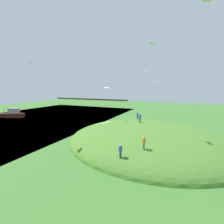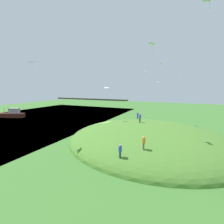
{
  "view_description": "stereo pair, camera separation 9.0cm",
  "coord_description": "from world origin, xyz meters",
  "px_view_note": "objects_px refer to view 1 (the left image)",
  "views": [
    {
      "loc": [
        14.55,
        -28.37,
        9.49
      ],
      "look_at": [
        2.27,
        -1.45,
        4.86
      ],
      "focal_mm": 24.23,
      "sensor_mm": 36.0,
      "label": 1
    },
    {
      "loc": [
        14.63,
        -28.33,
        9.49
      ],
      "look_at": [
        2.27,
        -1.45,
        4.86
      ],
      "focal_mm": 24.23,
      "sensor_mm": 36.0,
      "label": 2
    }
  ],
  "objects_px": {
    "kite_2": "(107,88)",
    "kite_8": "(151,44)",
    "kite_1": "(89,80)",
    "kite_5": "(161,64)",
    "person_with_child": "(120,149)",
    "person_on_hilltop": "(138,115)",
    "kite_6": "(179,73)",
    "kite_7": "(31,63)",
    "kite_3": "(145,72)",
    "person_walking_path": "(144,141)",
    "boat_on_lake": "(11,114)",
    "kite_4": "(153,46)",
    "person_near_shore": "(140,117)",
    "kite_9": "(158,82)"
  },
  "relations": [
    {
      "from": "person_on_hilltop",
      "to": "kite_8",
      "type": "bearing_deg",
      "value": -17.9
    },
    {
      "from": "boat_on_lake",
      "to": "kite_4",
      "type": "bearing_deg",
      "value": -30.63
    },
    {
      "from": "kite_1",
      "to": "kite_7",
      "type": "xyz_separation_m",
      "value": [
        0.93,
        -15.98,
        1.69
      ]
    },
    {
      "from": "kite_1",
      "to": "kite_6",
      "type": "distance_m",
      "value": 20.5
    },
    {
      "from": "person_walking_path",
      "to": "kite_5",
      "type": "xyz_separation_m",
      "value": [
        -1.61,
        24.72,
        12.55
      ]
    },
    {
      "from": "kite_1",
      "to": "person_with_child",
      "type": "bearing_deg",
      "value": -47.65
    },
    {
      "from": "kite_6",
      "to": "kite_7",
      "type": "distance_m",
      "value": 28.13
    },
    {
      "from": "person_walking_path",
      "to": "kite_8",
      "type": "relative_size",
      "value": 0.8
    },
    {
      "from": "person_walking_path",
      "to": "kite_8",
      "type": "distance_m",
      "value": 21.04
    },
    {
      "from": "person_with_child",
      "to": "kite_6",
      "type": "bearing_deg",
      "value": -171.3
    },
    {
      "from": "person_walking_path",
      "to": "kite_9",
      "type": "xyz_separation_m",
      "value": [
        -2.26,
        26.02,
        7.87
      ]
    },
    {
      "from": "person_with_child",
      "to": "kite_3",
      "type": "distance_m",
      "value": 21.16
    },
    {
      "from": "person_near_shore",
      "to": "boat_on_lake",
      "type": "bearing_deg",
      "value": -76.41
    },
    {
      "from": "kite_7",
      "to": "kite_9",
      "type": "bearing_deg",
      "value": 63.92
    },
    {
      "from": "person_near_shore",
      "to": "person_walking_path",
      "type": "bearing_deg",
      "value": 34.49
    },
    {
      "from": "person_on_hilltop",
      "to": "kite_9",
      "type": "xyz_separation_m",
      "value": [
        2.86,
        9.82,
        7.6
      ]
    },
    {
      "from": "person_on_hilltop",
      "to": "kite_9",
      "type": "relative_size",
      "value": 1.06
    },
    {
      "from": "kite_3",
      "to": "kite_5",
      "type": "relative_size",
      "value": 1.13
    },
    {
      "from": "kite_2",
      "to": "kite_7",
      "type": "height_order",
      "value": "kite_7"
    },
    {
      "from": "person_with_child",
      "to": "kite_5",
      "type": "xyz_separation_m",
      "value": [
        0.64,
        26.68,
        13.25
      ]
    },
    {
      "from": "boat_on_lake",
      "to": "kite_3",
      "type": "distance_m",
      "value": 44.86
    },
    {
      "from": "person_with_child",
      "to": "kite_1",
      "type": "height_order",
      "value": "kite_1"
    },
    {
      "from": "kite_7",
      "to": "person_near_shore",
      "type": "bearing_deg",
      "value": 43.56
    },
    {
      "from": "person_on_hilltop",
      "to": "kite_6",
      "type": "height_order",
      "value": "kite_6"
    },
    {
      "from": "person_near_shore",
      "to": "kite_2",
      "type": "distance_m",
      "value": 8.7
    },
    {
      "from": "person_on_hilltop",
      "to": "person_walking_path",
      "type": "bearing_deg",
      "value": -59.12
    },
    {
      "from": "kite_6",
      "to": "kite_5",
      "type": "bearing_deg",
      "value": 128.43
    },
    {
      "from": "boat_on_lake",
      "to": "person_on_hilltop",
      "type": "bearing_deg",
      "value": -15.82
    },
    {
      "from": "person_on_hilltop",
      "to": "person_with_child",
      "type": "height_order",
      "value": "person_on_hilltop"
    },
    {
      "from": "kite_1",
      "to": "kite_8",
      "type": "bearing_deg",
      "value": 1.93
    },
    {
      "from": "boat_on_lake",
      "to": "person_near_shore",
      "type": "bearing_deg",
      "value": -23.7
    },
    {
      "from": "kite_5",
      "to": "kite_6",
      "type": "relative_size",
      "value": 1.02
    },
    {
      "from": "person_walking_path",
      "to": "kite_5",
      "type": "height_order",
      "value": "kite_5"
    },
    {
      "from": "person_with_child",
      "to": "kite_4",
      "type": "distance_m",
      "value": 14.24
    },
    {
      "from": "kite_1",
      "to": "kite_5",
      "type": "bearing_deg",
      "value": 34.93
    },
    {
      "from": "kite_2",
      "to": "kite_8",
      "type": "xyz_separation_m",
      "value": [
        7.57,
        4.53,
        8.75
      ]
    },
    {
      "from": "kite_5",
      "to": "person_walking_path",
      "type": "bearing_deg",
      "value": -86.27
    },
    {
      "from": "person_on_hilltop",
      "to": "kite_1",
      "type": "xyz_separation_m",
      "value": [
        -11.74,
        -2.12,
        7.92
      ]
    },
    {
      "from": "person_walking_path",
      "to": "kite_3",
      "type": "height_order",
      "value": "kite_3"
    },
    {
      "from": "person_with_child",
      "to": "person_on_hilltop",
      "type": "bearing_deg",
      "value": -148.11
    },
    {
      "from": "person_with_child",
      "to": "boat_on_lake",
      "type": "bearing_deg",
      "value": -86.14
    },
    {
      "from": "person_with_child",
      "to": "kite_8",
      "type": "bearing_deg",
      "value": -156.51
    },
    {
      "from": "kite_1",
      "to": "kite_5",
      "type": "relative_size",
      "value": 0.72
    },
    {
      "from": "boat_on_lake",
      "to": "person_on_hilltop",
      "type": "xyz_separation_m",
      "value": [
        41.79,
        2.74,
        2.45
      ]
    },
    {
      "from": "person_on_hilltop",
      "to": "kite_5",
      "type": "distance_m",
      "value": 15.36
    },
    {
      "from": "kite_6",
      "to": "kite_7",
      "type": "bearing_deg",
      "value": -132.35
    },
    {
      "from": "kite_3",
      "to": "kite_7",
      "type": "xyz_separation_m",
      "value": [
        -12.14,
        -18.25,
        0.07
      ]
    },
    {
      "from": "kite_7",
      "to": "kite_8",
      "type": "distance_m",
      "value": 21.9
    },
    {
      "from": "person_walking_path",
      "to": "person_on_hilltop",
      "type": "height_order",
      "value": "person_on_hilltop"
    },
    {
      "from": "person_walking_path",
      "to": "kite_4",
      "type": "bearing_deg",
      "value": 146.46
    }
  ]
}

